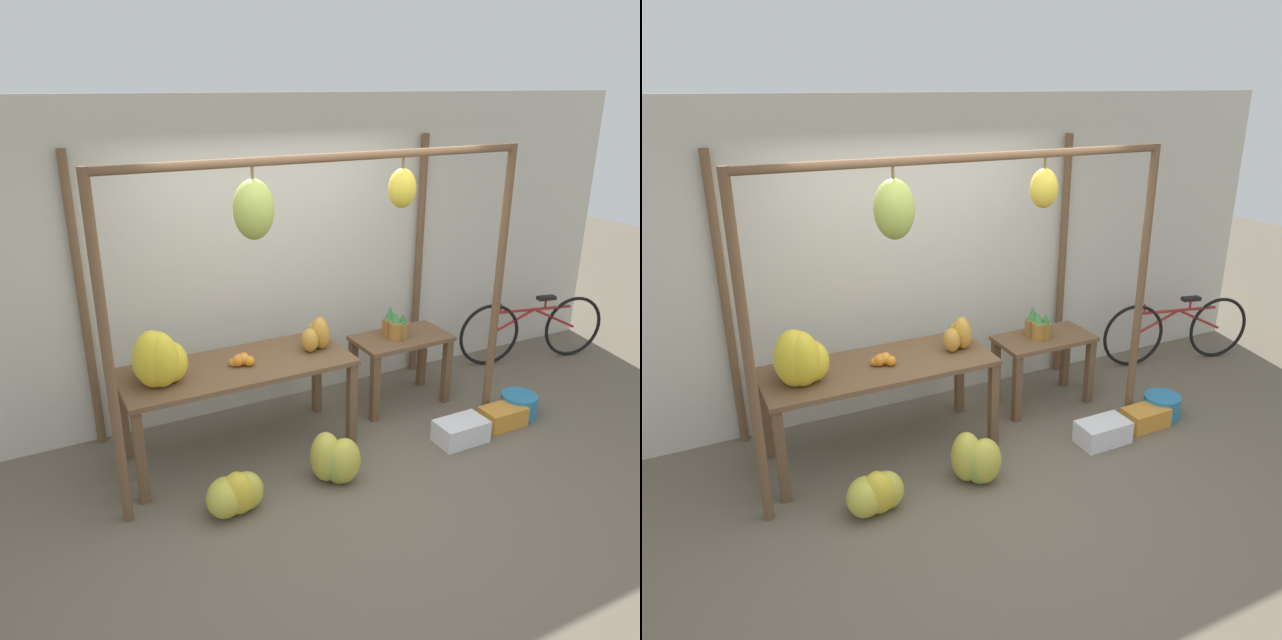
# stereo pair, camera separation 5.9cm
# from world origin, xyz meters

# --- Properties ---
(ground_plane) EXTENTS (20.00, 20.00, 0.00)m
(ground_plane) POSITION_xyz_m (0.00, 0.00, 0.00)
(ground_plane) COLOR #665B4C
(shop_wall_back) EXTENTS (8.00, 0.08, 2.80)m
(shop_wall_back) POSITION_xyz_m (0.00, 1.55, 1.40)
(shop_wall_back) COLOR beige
(shop_wall_back) RESTS_ON ground_plane
(stall_awning) EXTENTS (3.28, 1.31, 2.43)m
(stall_awning) POSITION_xyz_m (-0.09, 0.59, 1.71)
(stall_awning) COLOR brown
(stall_awning) RESTS_ON ground_plane
(display_table_main) EXTENTS (1.83, 0.75, 0.79)m
(display_table_main) POSITION_xyz_m (-0.59, 0.79, 0.69)
(display_table_main) COLOR brown
(display_table_main) RESTS_ON ground_plane
(display_table_side) EXTENTS (0.90, 0.49, 0.68)m
(display_table_side) POSITION_xyz_m (1.06, 0.91, 0.52)
(display_table_side) COLOR brown
(display_table_side) RESTS_ON ground_plane
(banana_pile_on_table) EXTENTS (0.45, 0.54, 0.44)m
(banana_pile_on_table) POSITION_xyz_m (-1.21, 0.75, 0.98)
(banana_pile_on_table) COLOR yellow
(banana_pile_on_table) RESTS_ON display_table_main
(orange_pile) EXTENTS (0.19, 0.18, 0.09)m
(orange_pile) POSITION_xyz_m (-0.56, 0.77, 0.83)
(orange_pile) COLOR orange
(orange_pile) RESTS_ON display_table_main
(pineapple_cluster) EXTENTS (0.19, 0.27, 0.28)m
(pineapple_cluster) POSITION_xyz_m (0.99, 0.96, 0.79)
(pineapple_cluster) COLOR olive
(pineapple_cluster) RESTS_ON display_table_side
(banana_pile_ground_left) EXTENTS (0.50, 0.39, 0.32)m
(banana_pile_ground_left) POSITION_xyz_m (-0.90, 0.05, 0.15)
(banana_pile_ground_left) COLOR gold
(banana_pile_ground_left) RESTS_ON ground_plane
(banana_pile_ground_right) EXTENTS (0.43, 0.41, 0.40)m
(banana_pile_ground_right) POSITION_xyz_m (-0.09, 0.06, 0.19)
(banana_pile_ground_right) COLOR gold
(banana_pile_ground_right) RESTS_ON ground_plane
(fruit_crate_white) EXTENTS (0.44, 0.26, 0.19)m
(fruit_crate_white) POSITION_xyz_m (1.13, 0.08, 0.10)
(fruit_crate_white) COLOR silver
(fruit_crate_white) RESTS_ON ground_plane
(blue_bucket) EXTENTS (0.33, 0.33, 0.21)m
(blue_bucket) POSITION_xyz_m (1.89, 0.20, 0.10)
(blue_bucket) COLOR teal
(blue_bucket) RESTS_ON ground_plane
(parked_bicycle) EXTENTS (1.68, 0.42, 0.73)m
(parked_bicycle) POSITION_xyz_m (2.88, 1.07, 0.36)
(parked_bicycle) COLOR black
(parked_bicycle) RESTS_ON ground_plane
(papaya_pile) EXTENTS (0.32, 0.27, 0.26)m
(papaya_pile) POSITION_xyz_m (0.12, 0.80, 0.91)
(papaya_pile) COLOR #93A33D
(papaya_pile) RESTS_ON display_table_main
(fruit_crate_purple) EXTENTS (0.39, 0.24, 0.18)m
(fruit_crate_purple) POSITION_xyz_m (1.64, 0.12, 0.09)
(fruit_crate_purple) COLOR orange
(fruit_crate_purple) RESTS_ON ground_plane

